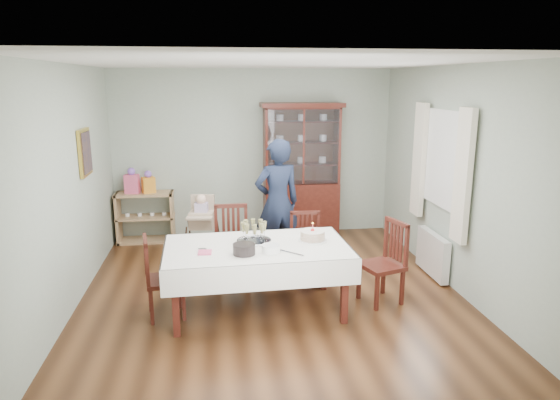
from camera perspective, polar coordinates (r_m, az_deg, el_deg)
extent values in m
plane|color=#593319|center=(6.14, -0.95, -10.64)|extent=(5.00, 5.00, 0.00)
plane|color=#9EAA99|center=(8.18, -3.03, 5.31)|extent=(4.50, 0.00, 4.50)
plane|color=#9EAA99|center=(5.91, -23.22, 1.06)|extent=(0.00, 5.00, 5.00)
plane|color=#9EAA99|center=(6.38, 19.51, 2.23)|extent=(0.00, 5.00, 5.00)
plane|color=white|center=(5.61, -1.06, 15.42)|extent=(5.00, 5.00, 0.00)
cube|color=#4D1D13|center=(5.47, -2.67, -5.64)|extent=(1.93, 1.11, 0.06)
cube|color=white|center=(5.46, -2.67, -5.30)|extent=(2.04, 1.21, 0.01)
cube|color=#4D1D13|center=(8.21, 2.40, -1.05)|extent=(1.20, 0.45, 0.90)
cube|color=white|center=(7.83, 2.72, 6.06)|extent=(1.12, 0.01, 1.16)
cube|color=#4D1D13|center=(7.96, 2.52, 10.81)|extent=(1.30, 0.48, 0.07)
cube|color=tan|center=(8.31, -14.94, -4.43)|extent=(0.90, 0.38, 0.04)
cube|color=tan|center=(8.20, -15.10, -1.90)|extent=(0.90, 0.38, 0.03)
cube|color=tan|center=(8.11, -15.27, 0.69)|extent=(0.90, 0.38, 0.04)
cube|color=tan|center=(8.27, -17.99, -1.97)|extent=(0.04, 0.38, 0.80)
cube|color=tan|center=(8.16, -12.18, -1.82)|extent=(0.04, 0.38, 0.80)
cube|color=gold|center=(6.62, -21.41, 5.09)|extent=(0.04, 0.48, 0.58)
cube|color=white|center=(6.60, 18.25, 4.44)|extent=(0.04, 1.02, 1.22)
cube|color=silver|center=(6.04, 20.18, 2.55)|extent=(0.07, 0.30, 1.55)
cube|color=silver|center=(7.15, 15.62, 4.46)|extent=(0.07, 0.30, 1.55)
cube|color=white|center=(6.87, 17.03, -5.90)|extent=(0.10, 0.80, 0.55)
cube|color=#4D1D13|center=(6.31, -5.48, -5.62)|extent=(0.45, 0.45, 0.05)
cube|color=#4D1D13|center=(6.42, -5.62, -2.75)|extent=(0.42, 0.04, 0.52)
cube|color=#4D1D13|center=(6.32, 3.00, -5.94)|extent=(0.43, 0.43, 0.05)
cube|color=#4D1D13|center=(6.42, 2.86, -3.34)|extent=(0.38, 0.07, 0.47)
cube|color=#4D1D13|center=(5.58, -12.96, -8.92)|extent=(0.47, 0.47, 0.05)
cube|color=#4D1D13|center=(5.49, -15.03, -6.66)|extent=(0.10, 0.39, 0.48)
cube|color=#4D1D13|center=(5.89, 11.49, -7.40)|extent=(0.54, 0.54, 0.05)
cube|color=#4D1D13|center=(5.91, 13.13, -4.68)|extent=(0.16, 0.40, 0.51)
imported|color=black|center=(6.82, -0.30, -0.33)|extent=(0.72, 0.56, 1.76)
cube|color=tan|center=(7.00, -8.92, -2.23)|extent=(0.36, 0.33, 0.23)
cube|color=tan|center=(6.95, -8.97, -0.70)|extent=(0.33, 0.10, 0.27)
cube|color=tan|center=(6.98, -8.94, -1.62)|extent=(0.36, 0.20, 0.03)
cube|color=#B6A1C4|center=(6.96, -8.96, -1.01)|extent=(0.19, 0.16, 0.17)
sphere|color=beige|center=(6.93, -9.00, 0.07)|extent=(0.14, 0.14, 0.14)
cylinder|color=silver|center=(5.59, -3.00, -4.72)|extent=(0.38, 0.38, 0.01)
torus|color=silver|center=(5.58, -3.00, -4.62)|extent=(0.39, 0.39, 0.01)
cylinder|color=white|center=(5.62, 3.73, -4.60)|extent=(0.32, 0.32, 0.02)
cylinder|color=brown|center=(5.60, 3.74, -4.05)|extent=(0.27, 0.27, 0.10)
cylinder|color=silver|center=(5.59, 3.75, -3.54)|extent=(0.27, 0.27, 0.01)
cylinder|color=#F24C4C|center=(5.57, 3.75, -3.08)|extent=(0.01, 0.01, 0.08)
sphere|color=yellow|center=(5.56, 3.76, -2.65)|extent=(0.02, 0.02, 0.02)
cylinder|color=black|center=(5.19, -4.13, -5.62)|extent=(0.31, 0.31, 0.11)
cylinder|color=white|center=(5.23, -1.04, -5.59)|extent=(0.22, 0.22, 0.08)
cube|color=#DA5078|center=(5.27, -8.58, -5.94)|extent=(0.15, 0.15, 0.02)
cube|color=silver|center=(5.21, 1.35, -6.06)|extent=(0.23, 0.23, 0.01)
cube|color=#DA5078|center=(8.09, -16.54, 1.77)|extent=(0.23, 0.16, 0.29)
sphere|color=#E533B2|center=(8.05, -16.64, 3.14)|extent=(0.12, 0.12, 0.12)
cube|color=orange|center=(8.05, -14.79, 1.67)|extent=(0.23, 0.20, 0.25)
sphere|color=#E533B2|center=(8.02, -14.86, 2.87)|extent=(0.11, 0.11, 0.11)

